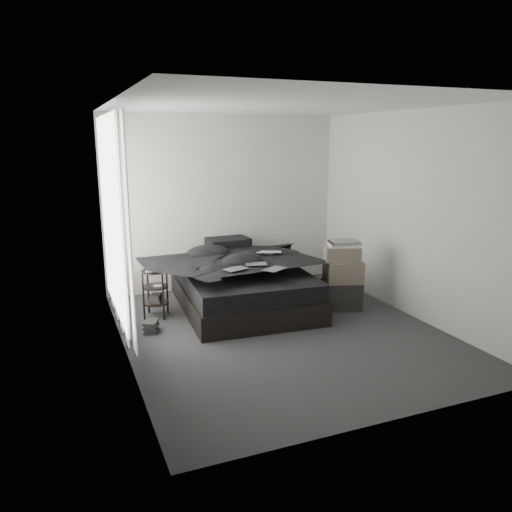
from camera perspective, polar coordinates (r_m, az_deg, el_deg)
name	(u,v)px	position (r m, az deg, el deg)	size (l,w,h in m)	color
floor	(281,331)	(6.03, 2.89, -8.59)	(3.60, 4.20, 0.01)	#333336
ceiling	(284,104)	(5.61, 3.21, 16.91)	(3.60, 4.20, 0.01)	white
wall_back	(224,203)	(7.61, -3.69, 6.12)	(3.60, 0.01, 2.60)	silver
wall_front	(400,267)	(3.92, 16.13, -1.18)	(3.60, 0.01, 2.60)	silver
wall_left	(120,235)	(5.19, -15.31, 2.33)	(0.01, 4.20, 2.60)	silver
wall_right	(411,215)	(6.63, 17.32, 4.50)	(0.01, 4.20, 2.60)	silver
window_left	(111,217)	(6.06, -16.21, 4.28)	(0.02, 2.00, 2.30)	white
curtain_left	(116,223)	(6.08, -15.70, 3.66)	(0.06, 2.12, 2.48)	white
bed	(243,296)	(6.83, -1.51, -4.62)	(1.63, 2.15, 0.29)	black
mattress	(243,278)	(6.75, -1.53, -2.52)	(1.56, 2.08, 0.23)	black
duvet	(244,262)	(6.64, -1.41, -0.65)	(1.58, 1.83, 0.25)	black
pillow_lower	(223,252)	(7.47, -3.78, 0.48)	(0.65, 0.44, 0.15)	black
pillow_upper	(228,243)	(7.44, -3.21, 1.55)	(0.60, 0.42, 0.14)	black
laptop	(269,248)	(6.83, 1.51, 0.93)	(0.34, 0.22, 0.03)	silver
comic_a	(236,263)	(6.05, -2.33, -0.77)	(0.27, 0.18, 0.01)	black
comic_b	(256,257)	(6.29, 0.01, -0.17)	(0.27, 0.18, 0.01)	black
comic_c	(275,262)	(6.04, 2.16, -0.67)	(0.27, 0.18, 0.01)	black
side_stand	(156,294)	(6.53, -11.41, -4.27)	(0.33, 0.33, 0.61)	black
papers	(155,271)	(6.44, -11.48, -1.67)	(0.23, 0.17, 0.01)	white
floor_books	(151,326)	(6.10, -11.91, -7.83)	(0.15, 0.21, 0.15)	black
box_lower	(341,295)	(6.86, 9.70, -4.36)	(0.51, 0.40, 0.37)	black
box_mid	(343,271)	(6.76, 9.92, -1.72)	(0.47, 0.37, 0.29)	#685D52
box_upper	(342,253)	(6.71, 9.80, 0.31)	(0.45, 0.36, 0.20)	#685D52
art_book_white	(343,245)	(6.69, 9.93, 1.30)	(0.39, 0.31, 0.04)	silver
art_book_snake	(344,242)	(6.67, 10.06, 1.59)	(0.37, 0.30, 0.04)	silver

